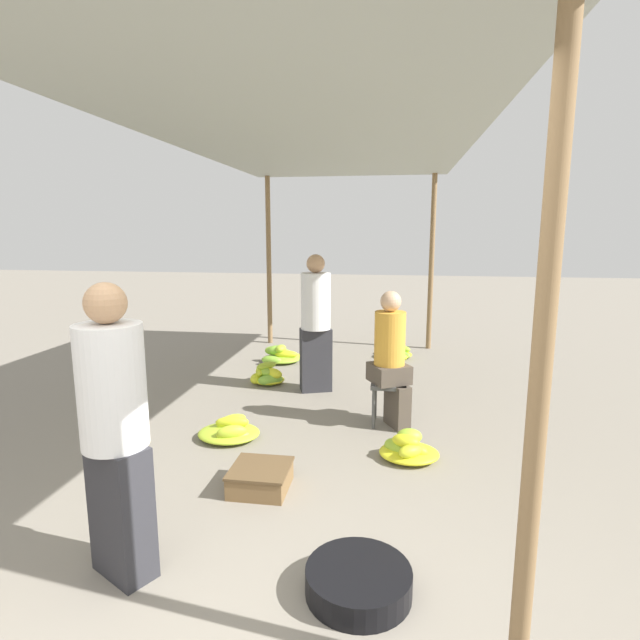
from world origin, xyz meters
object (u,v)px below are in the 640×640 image
Objects in this scene: stool at (389,390)px; crate_near at (260,478)px; shopper_walking_mid at (316,321)px; vendor_foreground at (115,429)px; banana_pile_left_0 at (230,431)px; basin_black at (358,581)px; banana_pile_left_2 at (281,356)px; banana_pile_right_0 at (408,449)px; vendor_seated at (391,356)px; banana_pile_right_1 at (395,353)px; banana_pile_left_1 at (266,376)px.

crate_near is at bearing -122.49° from stool.
vendor_foreground is at bearing -99.11° from shopper_walking_mid.
vendor_foreground reaches higher than banana_pile_left_0.
basin_black is 1.32× the size of crate_near.
banana_pile_left_2 is 1.33× the size of crate_near.
shopper_walking_mid reaches higher than stool.
vendor_seated is at bearing 102.17° from banana_pile_right_0.
vendor_seated reaches higher than banana_pile_right_1.
banana_pile_left_0 is (-1.44, -0.58, -0.27)m from stool.
stool is 1.00× the size of crate_near.
vendor_foreground is 1.36m from crate_near.
vendor_seated is (1.43, 2.43, -0.16)m from vendor_foreground.
banana_pile_right_0 is (0.18, -0.76, -0.26)m from stool.
banana_pile_left_0 is 1.00× the size of banana_pile_left_2.
banana_pile_right_0 is 3.44m from banana_pile_right_1.
banana_pile_left_2 reaches higher than basin_black.
basin_black is 0.99× the size of banana_pile_left_2.
banana_pile_left_1 is (-0.09, 1.65, 0.04)m from banana_pile_left_0.
banana_pile_left_2 is (-1.61, 2.14, -0.60)m from vendor_seated.
crate_near is (-1.09, -0.67, 0.00)m from banana_pile_right_0.
vendor_foreground is 3.57× the size of banana_pile_left_1.
stool is at bearing 103.28° from banana_pile_right_0.
basin_black is 0.35× the size of shopper_walking_mid.
banana_pile_left_1 is 0.99m from shopper_walking_mid.
shopper_walking_mid is at bearing 133.71° from vendor_seated.
banana_pile_left_2 is at bearing 92.21° from vendor_foreground.
basin_black is at bearing -76.96° from shopper_walking_mid.
banana_pile_right_0 is (0.16, -0.75, -0.61)m from vendor_seated.
stool is 0.82m from banana_pile_right_0.
shopper_walking_mid reaches higher than vendor_seated.
vendor_seated reaches higher than banana_pile_left_0.
banana_pile_left_2 is (-0.15, 2.70, 0.02)m from banana_pile_left_0.
banana_pile_left_2 is 0.35× the size of shopper_walking_mid.
vendor_foreground reaches higher than crate_near.
vendor_foreground is at bearing -120.18° from stool.
shopper_walking_mid is at bearing 89.19° from crate_near.
banana_pile_left_1 is 0.28× the size of shopper_walking_mid.
basin_black is 1.23× the size of banana_pile_left_1.
shopper_walking_mid is (-1.06, 1.69, 0.76)m from banana_pile_right_0.
basin_black is 4.77m from banana_pile_left_2.
vendor_foreground is at bearing -88.20° from banana_pile_left_1.
banana_pile_left_1 is 2.25m from banana_pile_right_1.
banana_pile_right_0 is 0.31× the size of shopper_walking_mid.
banana_pile_left_1 reaches higher than banana_pile_right_0.
shopper_walking_mid reaches higher than banana_pile_right_1.
stool reaches higher than basin_black.
stool reaches higher than banana_pile_left_2.
shopper_walking_mid is at bearing -12.68° from banana_pile_left_1.
banana_pile_left_2 is 1.73m from banana_pile_right_1.
basin_black is at bearing -71.83° from banana_pile_left_2.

